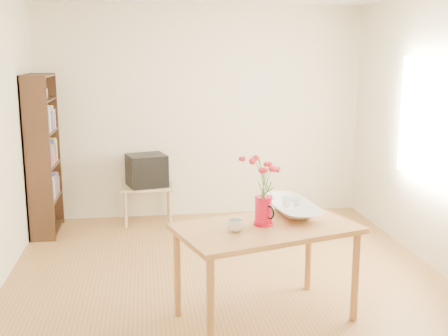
{
  "coord_description": "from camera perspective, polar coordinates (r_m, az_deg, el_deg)",
  "views": [
    {
      "loc": [
        -0.7,
        -4.66,
        2.04
      ],
      "look_at": [
        0.0,
        0.3,
        1.0
      ],
      "focal_mm": 45.0,
      "sensor_mm": 36.0,
      "label": 1
    }
  ],
  "objects": [
    {
      "name": "tv_stand",
      "position": [
        6.83,
        -7.8,
        -2.38
      ],
      "size": [
        0.6,
        0.45,
        0.46
      ],
      "color": "tan",
      "rests_on": "ground"
    },
    {
      "name": "mug",
      "position": [
        4.12,
        1.18,
        -5.86
      ],
      "size": [
        0.16,
        0.16,
        0.09
      ],
      "primitive_type": "imported",
      "rotation": [
        0.0,
        0.0,
        4.07
      ],
      "color": "white",
      "rests_on": "table"
    },
    {
      "name": "pitcher",
      "position": [
        4.27,
        4.02,
        -4.47
      ],
      "size": [
        0.15,
        0.21,
        0.23
      ],
      "rotation": [
        0.0,
        0.0,
        0.44
      ],
      "color": "red",
      "rests_on": "table"
    },
    {
      "name": "flowers",
      "position": [
        4.19,
        4.08,
        -0.65
      ],
      "size": [
        0.26,
        0.26,
        0.36
      ],
      "primitive_type": null,
      "color": "#CF303D",
      "rests_on": "pitcher"
    },
    {
      "name": "teacup_a",
      "position": [
        4.58,
        6.42,
        -2.15
      ],
      "size": [
        0.09,
        0.09,
        0.07
      ],
      "primitive_type": "imported",
      "rotation": [
        0.0,
        0.0,
        0.27
      ],
      "color": "white",
      "rests_on": "bowl"
    },
    {
      "name": "room",
      "position": [
        4.78,
        0.84,
        2.84
      ],
      "size": [
        4.5,
        4.5,
        4.5
      ],
      "color": "brown",
      "rests_on": "ground"
    },
    {
      "name": "television",
      "position": [
        6.79,
        -7.86,
        -0.17
      ],
      "size": [
        0.52,
        0.5,
        0.38
      ],
      "rotation": [
        0.0,
        0.0,
        0.26
      ],
      "color": "black",
      "rests_on": "tv_stand"
    },
    {
      "name": "table",
      "position": [
        4.3,
        4.31,
        -7.01
      ],
      "size": [
        1.49,
        1.12,
        0.75
      ],
      "rotation": [
        0.0,
        0.0,
        0.3
      ],
      "color": "#9C6735",
      "rests_on": "ground"
    },
    {
      "name": "bowl",
      "position": [
        4.58,
        6.92,
        -1.59
      ],
      "size": [
        0.56,
        0.56,
        0.48
      ],
      "primitive_type": "imported",
      "rotation": [
        0.0,
        0.0,
        0.09
      ],
      "color": "white",
      "rests_on": "table"
    },
    {
      "name": "bookshelf",
      "position": [
        6.62,
        -17.87,
        0.72
      ],
      "size": [
        0.28,
        0.7,
        1.8
      ],
      "color": "black",
      "rests_on": "ground"
    },
    {
      "name": "teacup_b",
      "position": [
        4.62,
        7.38,
        -2.1
      ],
      "size": [
        0.08,
        0.08,
        0.06
      ],
      "primitive_type": "imported",
      "rotation": [
        0.0,
        0.0,
        1.43
      ],
      "color": "white",
      "rests_on": "bowl"
    }
  ]
}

